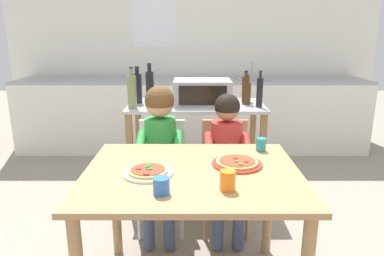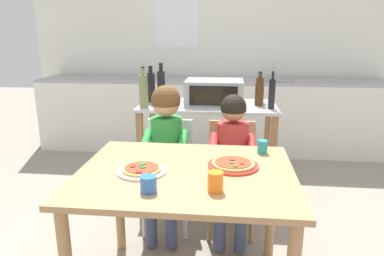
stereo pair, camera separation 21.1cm
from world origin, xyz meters
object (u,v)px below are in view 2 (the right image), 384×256
object	(u,v)px
kitchen_island_cart	(208,135)
pizza_plate_red_rimmed	(233,165)
child_in_red_shirt	(232,152)
drinking_cup_teal	(262,147)
toaster_oven	(214,92)
drinking_cup_blue	(148,184)
bottle_squat_spirits	(259,94)
bottle_brown_beer	(260,89)
dining_table	(186,190)
dining_chair_left	(169,166)
dining_chair_right	(231,169)
child_in_green_shirt	(165,141)
bottle_slim_sauce	(161,88)
drinking_cup_orange	(215,182)
pizza_plate_cream	(142,170)
bottle_tall_green_wine	(151,87)
bottle_clear_vinegar	(272,93)
bottle_dark_olive_oil	(143,91)

from	to	relation	value
kitchen_island_cart	pizza_plate_red_rimmed	xyz separation A→B (m)	(0.21, -1.19, 0.19)
child_in_red_shirt	drinking_cup_teal	distance (m)	0.38
toaster_oven	drinking_cup_blue	world-z (taller)	toaster_oven
kitchen_island_cart	pizza_plate_red_rimmed	bearing A→B (deg)	-79.87
bottle_squat_spirits	bottle_brown_beer	bearing A→B (deg)	85.23
toaster_oven	bottle_squat_spirits	world-z (taller)	bottle_squat_spirits
bottle_squat_spirits	child_in_red_shirt	distance (m)	0.74
dining_table	dining_chair_left	distance (m)	0.80
kitchen_island_cart	dining_chair_right	xyz separation A→B (m)	(0.21, -0.52, -0.10)
dining_chair_left	pizza_plate_red_rimmed	bearing A→B (deg)	-54.75
child_in_green_shirt	bottle_slim_sauce	bearing A→B (deg)	103.21
drinking_cup_orange	drinking_cup_blue	bearing A→B (deg)	-172.73
bottle_squat_spirits	drinking_cup_teal	distance (m)	0.96
toaster_oven	pizza_plate_cream	xyz separation A→B (m)	(-0.31, -1.32, -0.19)
bottle_tall_green_wine	drinking_cup_orange	world-z (taller)	bottle_tall_green_wine
bottle_clear_vinegar	child_in_red_shirt	xyz separation A→B (m)	(-0.31, -0.52, -0.33)
bottle_brown_beer	bottle_squat_spirits	bearing A→B (deg)	-94.77
bottle_clear_vinegar	child_in_green_shirt	xyz separation A→B (m)	(-0.78, -0.51, -0.27)
bottle_slim_sauce	drinking_cup_teal	xyz separation A→B (m)	(0.76, -0.81, -0.21)
toaster_oven	dining_table	distance (m)	1.32
bottle_slim_sauce	dining_chair_right	distance (m)	0.88
dining_chair_left	dining_chair_right	xyz separation A→B (m)	(0.47, 0.00, 0.00)
child_in_green_shirt	drinking_cup_blue	size ratio (longest dim) A/B	13.99
dining_chair_left	drinking_cup_blue	size ratio (longest dim) A/B	10.48
bottle_clear_vinegar	pizza_plate_cream	xyz separation A→B (m)	(-0.78, -1.19, -0.21)
bottle_brown_beer	bottle_clear_vinegar	world-z (taller)	bottle_clear_vinegar
bottle_tall_green_wine	drinking_cup_teal	distance (m)	1.36
bottle_slim_sauce	bottle_dark_olive_oil	world-z (taller)	bottle_slim_sauce
dining_table	dining_chair_left	xyz separation A→B (m)	(-0.23, 0.75, -0.17)
bottle_tall_green_wine	dining_table	distance (m)	1.45
drinking_cup_teal	drinking_cup_blue	bearing A→B (deg)	-133.23
bottle_dark_olive_oil	drinking_cup_teal	xyz separation A→B (m)	(0.90, -0.77, -0.20)
child_in_green_shirt	pizza_plate_cream	distance (m)	0.68
drinking_cup_blue	bottle_brown_beer	bearing A→B (deg)	69.90
child_in_green_shirt	drinking_cup_teal	distance (m)	0.72
child_in_green_shirt	child_in_red_shirt	size ratio (longest dim) A/B	1.05
bottle_squat_spirits	dining_table	size ratio (longest dim) A/B	0.22
kitchen_island_cart	dining_chair_left	bearing A→B (deg)	-116.63
bottle_tall_green_wine	drinking_cup_teal	xyz separation A→B (m)	(0.89, -1.00, -0.19)
bottle_clear_vinegar	child_in_green_shirt	distance (m)	0.97
child_in_red_shirt	drinking_cup_orange	xyz separation A→B (m)	(-0.08, -0.86, 0.15)
dining_table	drinking_cup_blue	world-z (taller)	drinking_cup_blue
bottle_dark_olive_oil	drinking_cup_blue	distance (m)	1.42
bottle_slim_sauce	dining_chair_left	xyz separation A→B (m)	(0.12, -0.38, -0.53)
child_in_green_shirt	child_in_red_shirt	xyz separation A→B (m)	(0.47, -0.01, -0.06)
child_in_green_shirt	pizza_plate_red_rimmed	xyz separation A→B (m)	(0.47, -0.55, 0.06)
bottle_slim_sauce	bottle_dark_olive_oil	xyz separation A→B (m)	(-0.14, -0.04, -0.02)
toaster_oven	drinking_cup_orange	distance (m)	1.52
drinking_cup_blue	drinking_cup_teal	world-z (taller)	drinking_cup_teal
toaster_oven	bottle_tall_green_wine	world-z (taller)	bottle_tall_green_wine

